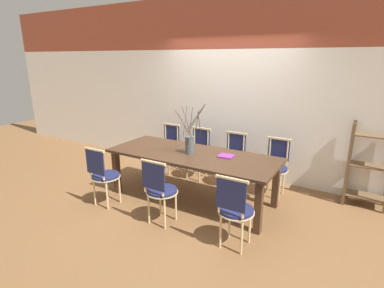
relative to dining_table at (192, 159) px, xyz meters
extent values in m
plane|color=brown|center=(0.00, 0.00, -0.66)|extent=(16.00, 16.00, 0.00)
cube|color=white|center=(0.00, 1.36, 0.48)|extent=(12.00, 0.06, 2.27)
cube|color=brown|center=(0.00, 1.36, 2.08)|extent=(12.00, 0.06, 0.93)
cube|color=#422B1C|center=(0.00, 0.00, 0.07)|extent=(2.57, 1.00, 0.04)
cube|color=#422B1C|center=(-1.18, -0.40, -0.31)|extent=(0.09, 0.09, 0.71)
cube|color=#422B1C|center=(1.18, -0.40, -0.31)|extent=(0.09, 0.09, 0.71)
cube|color=#422B1C|center=(-1.18, 0.40, -0.31)|extent=(0.09, 0.09, 0.71)
cube|color=#422B1C|center=(1.18, 0.40, -0.31)|extent=(0.09, 0.09, 0.71)
cylinder|color=#1E234C|center=(-1.02, -0.78, -0.20)|extent=(0.40, 0.40, 0.04)
cylinder|color=beige|center=(-1.02, -0.78, -0.22)|extent=(0.42, 0.42, 0.01)
cylinder|color=beige|center=(-1.15, -0.65, -0.44)|extent=(0.03, 0.03, 0.44)
cylinder|color=beige|center=(-0.89, -0.65, -0.44)|extent=(0.03, 0.03, 0.44)
cylinder|color=beige|center=(-1.15, -0.91, -0.44)|extent=(0.03, 0.03, 0.44)
cylinder|color=beige|center=(-0.89, -0.91, -0.44)|extent=(0.03, 0.03, 0.44)
cylinder|color=beige|center=(-1.16, -0.95, 0.04)|extent=(0.03, 0.03, 0.44)
cylinder|color=beige|center=(-0.88, -0.95, 0.04)|extent=(0.03, 0.03, 0.44)
cube|color=#1E234C|center=(-1.02, -0.95, 0.06)|extent=(0.34, 0.02, 0.35)
cube|color=beige|center=(-1.02, -0.95, 0.24)|extent=(0.38, 0.03, 0.03)
cylinder|color=#1E234C|center=(0.00, -0.78, -0.20)|extent=(0.40, 0.40, 0.04)
cylinder|color=beige|center=(0.00, -0.78, -0.22)|extent=(0.42, 0.42, 0.01)
cylinder|color=beige|center=(-0.13, -0.65, -0.44)|extent=(0.03, 0.03, 0.44)
cylinder|color=beige|center=(0.13, -0.65, -0.44)|extent=(0.03, 0.03, 0.44)
cylinder|color=beige|center=(-0.13, -0.91, -0.44)|extent=(0.03, 0.03, 0.44)
cylinder|color=beige|center=(0.13, -0.91, -0.44)|extent=(0.03, 0.03, 0.44)
cylinder|color=beige|center=(-0.14, -0.95, 0.04)|extent=(0.03, 0.03, 0.44)
cylinder|color=beige|center=(0.14, -0.95, 0.04)|extent=(0.03, 0.03, 0.44)
cube|color=#1E234C|center=(0.00, -0.95, 0.06)|extent=(0.34, 0.02, 0.35)
cube|color=beige|center=(0.00, -0.95, 0.24)|extent=(0.38, 0.03, 0.03)
cylinder|color=#1E234C|center=(1.04, -0.78, -0.20)|extent=(0.40, 0.40, 0.04)
cylinder|color=beige|center=(1.04, -0.78, -0.22)|extent=(0.42, 0.42, 0.01)
cylinder|color=beige|center=(0.91, -0.65, -0.44)|extent=(0.03, 0.03, 0.44)
cylinder|color=beige|center=(1.17, -0.65, -0.44)|extent=(0.03, 0.03, 0.44)
cylinder|color=beige|center=(0.91, -0.91, -0.44)|extent=(0.03, 0.03, 0.44)
cylinder|color=beige|center=(1.17, -0.91, -0.44)|extent=(0.03, 0.03, 0.44)
cylinder|color=beige|center=(0.90, -0.95, 0.04)|extent=(0.03, 0.03, 0.44)
cylinder|color=beige|center=(1.18, -0.95, 0.04)|extent=(0.03, 0.03, 0.44)
cube|color=#1E234C|center=(1.04, -0.95, 0.06)|extent=(0.34, 0.02, 0.35)
cube|color=beige|center=(1.04, -0.95, 0.24)|extent=(0.38, 0.03, 0.03)
cylinder|color=#1E234C|center=(-1.01, 0.78, -0.20)|extent=(0.40, 0.40, 0.04)
cylinder|color=beige|center=(-1.01, 0.78, -0.22)|extent=(0.42, 0.42, 0.01)
cylinder|color=beige|center=(-0.88, 0.65, -0.44)|extent=(0.03, 0.03, 0.44)
cylinder|color=beige|center=(-1.14, 0.65, -0.44)|extent=(0.03, 0.03, 0.44)
cylinder|color=beige|center=(-0.88, 0.91, -0.44)|extent=(0.03, 0.03, 0.44)
cylinder|color=beige|center=(-1.14, 0.91, -0.44)|extent=(0.03, 0.03, 0.44)
cylinder|color=beige|center=(-0.87, 0.95, 0.04)|extent=(0.03, 0.03, 0.44)
cylinder|color=beige|center=(-1.15, 0.95, 0.04)|extent=(0.03, 0.03, 0.44)
cube|color=#1E234C|center=(-1.01, 0.95, 0.06)|extent=(0.34, 0.02, 0.35)
cube|color=beige|center=(-1.01, 0.95, 0.24)|extent=(0.38, 0.03, 0.03)
cylinder|color=#1E234C|center=(-0.36, 0.78, -0.20)|extent=(0.40, 0.40, 0.04)
cylinder|color=beige|center=(-0.36, 0.78, -0.22)|extent=(0.42, 0.42, 0.01)
cylinder|color=beige|center=(-0.23, 0.65, -0.44)|extent=(0.03, 0.03, 0.44)
cylinder|color=beige|center=(-0.49, 0.65, -0.44)|extent=(0.03, 0.03, 0.44)
cylinder|color=beige|center=(-0.23, 0.91, -0.44)|extent=(0.03, 0.03, 0.44)
cylinder|color=beige|center=(-0.49, 0.91, -0.44)|extent=(0.03, 0.03, 0.44)
cylinder|color=beige|center=(-0.22, 0.95, 0.04)|extent=(0.03, 0.03, 0.44)
cylinder|color=beige|center=(-0.50, 0.95, 0.04)|extent=(0.03, 0.03, 0.44)
cube|color=#1E234C|center=(-0.36, 0.95, 0.06)|extent=(0.34, 0.02, 0.35)
cube|color=beige|center=(-0.36, 0.95, 0.24)|extent=(0.38, 0.03, 0.03)
cylinder|color=#1E234C|center=(0.32, 0.78, -0.20)|extent=(0.40, 0.40, 0.04)
cylinder|color=beige|center=(0.32, 0.78, -0.22)|extent=(0.42, 0.42, 0.01)
cylinder|color=beige|center=(0.45, 0.65, -0.44)|extent=(0.03, 0.03, 0.44)
cylinder|color=beige|center=(0.19, 0.65, -0.44)|extent=(0.03, 0.03, 0.44)
cylinder|color=beige|center=(0.45, 0.91, -0.44)|extent=(0.03, 0.03, 0.44)
cylinder|color=beige|center=(0.19, 0.91, -0.44)|extent=(0.03, 0.03, 0.44)
cylinder|color=beige|center=(0.46, 0.95, 0.04)|extent=(0.03, 0.03, 0.44)
cylinder|color=beige|center=(0.18, 0.95, 0.04)|extent=(0.03, 0.03, 0.44)
cube|color=#1E234C|center=(0.32, 0.95, 0.06)|extent=(0.34, 0.02, 0.35)
cube|color=beige|center=(0.32, 0.95, 0.24)|extent=(0.38, 0.03, 0.03)
cylinder|color=#1E234C|center=(1.05, 0.78, -0.20)|extent=(0.40, 0.40, 0.04)
cylinder|color=beige|center=(1.05, 0.78, -0.22)|extent=(0.42, 0.42, 0.01)
cylinder|color=beige|center=(1.18, 0.65, -0.44)|extent=(0.03, 0.03, 0.44)
cylinder|color=beige|center=(0.92, 0.65, -0.44)|extent=(0.03, 0.03, 0.44)
cylinder|color=beige|center=(1.18, 0.91, -0.44)|extent=(0.03, 0.03, 0.44)
cylinder|color=beige|center=(0.92, 0.91, -0.44)|extent=(0.03, 0.03, 0.44)
cylinder|color=beige|center=(1.19, 0.95, 0.04)|extent=(0.03, 0.03, 0.44)
cylinder|color=beige|center=(0.91, 0.95, 0.04)|extent=(0.03, 0.03, 0.44)
cube|color=#1E234C|center=(1.05, 0.95, 0.06)|extent=(0.34, 0.02, 0.35)
cube|color=beige|center=(1.05, 0.95, 0.24)|extent=(0.38, 0.03, 0.03)
cylinder|color=#4C5156|center=(-0.04, -0.01, 0.22)|extent=(0.14, 0.14, 0.26)
cylinder|color=#473828|center=(-0.04, 0.16, 0.59)|extent=(0.35, 0.02, 0.48)
cylinder|color=#473828|center=(-0.04, -0.12, 0.52)|extent=(0.24, 0.02, 0.35)
cylinder|color=#473828|center=(0.04, 0.07, 0.55)|extent=(0.16, 0.17, 0.41)
cylinder|color=#473828|center=(0.10, 0.04, 0.55)|extent=(0.11, 0.28, 0.40)
cylinder|color=#473828|center=(-0.03, -0.16, 0.56)|extent=(0.32, 0.02, 0.42)
cylinder|color=#473828|center=(-0.03, -0.09, 0.58)|extent=(0.18, 0.02, 0.46)
cylinder|color=#473828|center=(-0.11, -0.01, 0.57)|extent=(0.02, 0.15, 0.44)
cylinder|color=#473828|center=(-0.02, 0.14, 0.57)|extent=(0.31, 0.04, 0.45)
cylinder|color=#473828|center=(-0.03, 0.03, 0.57)|extent=(0.07, 0.01, 0.43)
cube|color=#842D8C|center=(0.50, 0.13, 0.10)|extent=(0.23, 0.21, 0.02)
cube|color=brown|center=(2.05, 0.99, -0.03)|extent=(0.04, 0.04, 1.25)
cube|color=brown|center=(2.05, 1.26, -0.03)|extent=(0.04, 0.04, 1.25)
cube|color=brown|center=(2.32, 1.13, -0.51)|extent=(0.53, 0.27, 0.02)
cube|color=brown|center=(2.32, 1.13, -0.03)|extent=(0.53, 0.27, 0.02)
cube|color=brown|center=(2.32, 1.13, 0.42)|extent=(0.53, 0.27, 0.02)
camera|label=1|loc=(2.15, -3.68, 1.47)|focal=28.00mm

